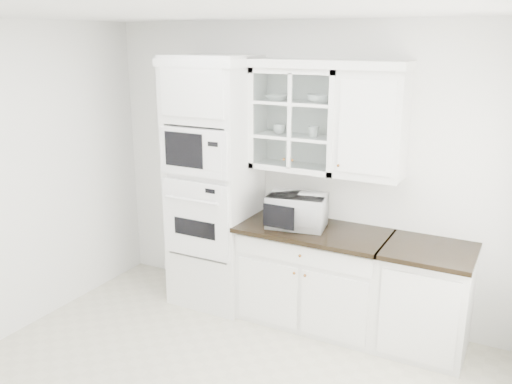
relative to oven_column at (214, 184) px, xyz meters
The scene contains 12 objects.
room_shell 1.37m from the oven_column, 52.79° to the right, with size 4.00×3.50×2.70m.
oven_column is the anchor object (origin of this frame).
base_cabinet_run 1.27m from the oven_column, ahead, with size 1.32×0.67×0.92m.
extra_base_cabinet 2.16m from the oven_column, ahead, with size 0.72×0.67×0.92m.
upper_cabinet_glass 1.03m from the oven_column, 12.10° to the left, with size 0.80×0.33×0.90m.
upper_cabinet_solid 1.60m from the oven_column, ahead, with size 0.55×0.33×0.90m, color white.
crown_molding 1.33m from the oven_column, 11.90° to the left, with size 2.14×0.38×0.07m, color white.
countertop_microwave 0.88m from the oven_column, ahead, with size 0.50×0.42×0.29m, color white.
bowl_a 1.04m from the oven_column, 14.77° to the left, with size 0.21×0.21×0.05m, color white.
bowl_b 1.31m from the oven_column, ahead, with size 0.22×0.22×0.07m, color white.
cup_a 0.84m from the oven_column, 14.61° to the left, with size 0.11×0.11×0.09m, color white.
cup_b 1.11m from the oven_column, ahead, with size 0.10×0.10×0.09m, color white.
Camera 1 is at (1.94, -2.80, 2.54)m, focal length 38.00 mm.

